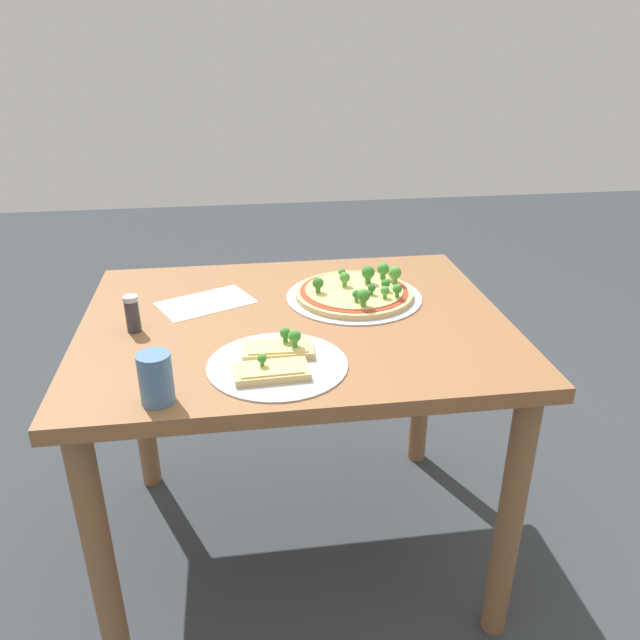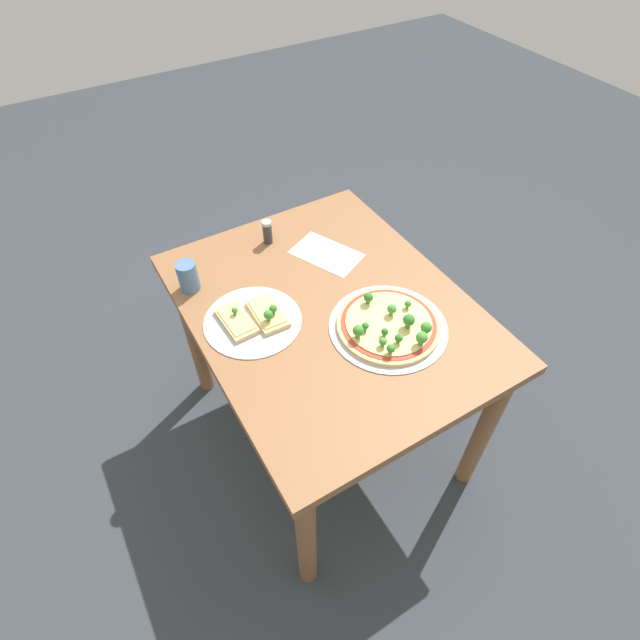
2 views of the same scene
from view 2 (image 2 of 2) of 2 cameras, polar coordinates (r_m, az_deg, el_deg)
name	(u,v)px [view 2 (image 2 of 2)]	position (r m, az deg, el deg)	size (l,w,h in m)	color
ground_plane	(326,427)	(2.16, 0.73, -12.13)	(8.00, 8.00, 0.00)	#33383D
dining_table	(328,329)	(1.65, 0.94, -1.01)	(1.04, 0.82, 0.74)	brown
pizza_tray_whole	(389,325)	(1.51, 7.91, -0.57)	(0.36, 0.36, 0.07)	#B7B7BC
pizza_tray_slice	(253,318)	(1.53, -7.63, 0.18)	(0.30, 0.30, 0.06)	#B7B7BC
drinking_cup	(188,276)	(1.65, -14.85, 4.84)	(0.06, 0.06, 0.10)	#4C7099
condiment_shaker	(267,232)	(1.79, -6.04, 9.99)	(0.03, 0.03, 0.09)	#333338
paper_menu	(326,254)	(1.76, 0.74, 7.58)	(0.23, 0.14, 0.00)	white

